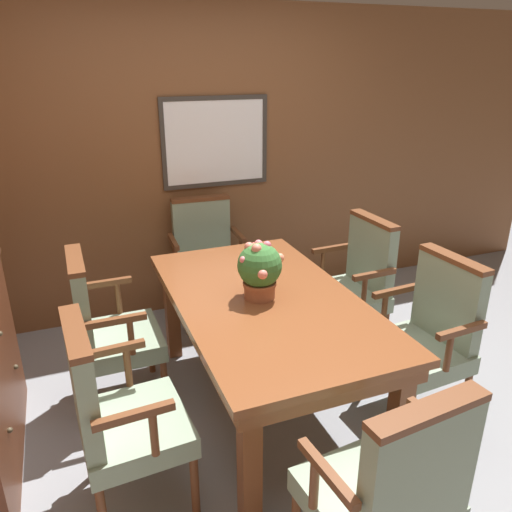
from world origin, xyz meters
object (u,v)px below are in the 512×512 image
at_px(chair_left_near, 115,411).
at_px(chair_right_near, 428,332).
at_px(dining_table, 265,312).
at_px(potted_plant, 260,269).
at_px(chair_right_far, 355,280).
at_px(chair_left_far, 106,326).
at_px(chair_head_far, 206,255).
at_px(chair_head_near, 390,489).

bearing_deg(chair_left_near, chair_right_near, -91.78).
bearing_deg(chair_left_near, dining_table, -68.30).
relative_size(chair_left_near, potted_plant, 2.93).
bearing_deg(chair_right_far, dining_table, -67.01).
distance_m(chair_left_near, chair_left_far, 0.83).
xyz_separation_m(chair_head_far, chair_left_near, (-0.92, -1.72, 0.00)).
relative_size(dining_table, chair_right_near, 1.77).
distance_m(chair_left_far, potted_plant, 1.00).
bearing_deg(chair_head_near, dining_table, -96.17).
height_order(chair_left_near, chair_left_far, same).
xyz_separation_m(dining_table, chair_left_near, (-0.91, -0.43, -0.12)).
height_order(chair_head_far, chair_right_far, same).
distance_m(chair_left_far, chair_right_far, 1.75).
height_order(chair_head_far, potted_plant, potted_plant).
bearing_deg(chair_head_near, potted_plant, -94.76).
xyz_separation_m(dining_table, chair_head_far, (0.01, 1.29, -0.12)).
bearing_deg(chair_head_near, chair_head_far, -96.08).
relative_size(chair_right_near, chair_left_far, 1.00).
bearing_deg(chair_head_far, chair_left_near, -115.54).
distance_m(chair_left_near, chair_right_far, 1.98).
height_order(dining_table, chair_left_near, chair_left_near).
distance_m(chair_right_near, chair_head_near, 1.25).
bearing_deg(chair_left_near, chair_left_far, -6.27).
bearing_deg(chair_head_far, potted_plant, -89.18).
xyz_separation_m(chair_head_far, potted_plant, (-0.04, -1.28, 0.39)).
bearing_deg(chair_right_far, chair_left_near, -67.11).
distance_m(chair_right_near, chair_left_near, 1.79).
relative_size(dining_table, potted_plant, 5.19).
relative_size(chair_head_near, potted_plant, 2.93).
distance_m(dining_table, chair_left_far, 0.97).
height_order(dining_table, chair_left_far, chair_left_far).
bearing_deg(chair_left_far, chair_left_near, 176.75).
xyz_separation_m(dining_table, chair_head_near, (-0.01, -1.25, -0.12)).
bearing_deg(chair_right_far, chair_head_far, -137.85).
distance_m(chair_head_far, chair_left_far, 1.26).
bearing_deg(chair_right_near, chair_head_near, -49.11).
relative_size(chair_right_near, chair_left_near, 1.00).
bearing_deg(potted_plant, chair_head_near, -89.23).
bearing_deg(potted_plant, dining_table, -27.39).
bearing_deg(chair_right_far, chair_head_near, -30.43).
xyz_separation_m(chair_left_near, chair_left_far, (0.04, 0.82, 0.00)).
xyz_separation_m(chair_head_near, potted_plant, (-0.02, 1.27, 0.39)).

